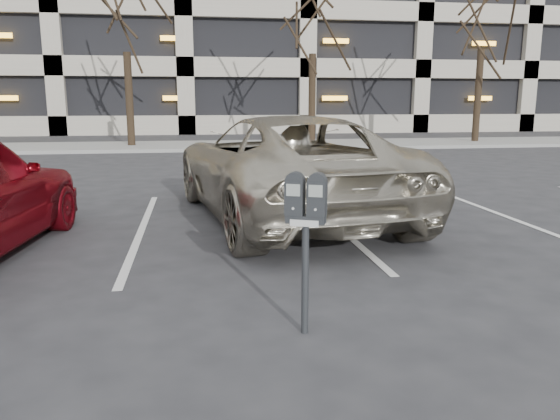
{
  "coord_description": "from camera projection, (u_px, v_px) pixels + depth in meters",
  "views": [
    {
      "loc": [
        -0.61,
        -5.47,
        1.81
      ],
      "look_at": [
        0.08,
        -1.02,
        0.9
      ],
      "focal_mm": 35.0,
      "sensor_mm": 36.0,
      "label": 1
    }
  ],
  "objects": [
    {
      "name": "ground",
      "position": [
        258.0,
        275.0,
        5.75
      ],
      "size": [
        140.0,
        140.0,
        0.0
      ],
      "primitive_type": "plane",
      "color": "#28282B",
      "rests_on": "ground"
    },
    {
      "name": "sidewalk",
      "position": [
        211.0,
        146.0,
        21.23
      ],
      "size": [
        80.0,
        4.0,
        0.12
      ],
      "primitive_type": "cube",
      "color": "gray",
      "rests_on": "ground"
    },
    {
      "name": "stall_lines",
      "position": [
        142.0,
        229.0,
        7.76
      ],
      "size": [
        16.9,
        5.2,
        0.0
      ],
      "color": "silver",
      "rests_on": "ground"
    },
    {
      "name": "parking_meter",
      "position": [
        306.0,
        214.0,
        4.13
      ],
      "size": [
        0.34,
        0.24,
        1.25
      ],
      "rotation": [
        0.0,
        0.0,
        -0.41
      ],
      "color": "black",
      "rests_on": "ground"
    },
    {
      "name": "suv_silver",
      "position": [
        285.0,
        166.0,
        8.49
      ],
      "size": [
        3.46,
        6.03,
        1.59
      ],
      "rotation": [
        0.0,
        0.0,
        3.29
      ],
      "color": "#B7AF9C",
      "rests_on": "ground"
    }
  ]
}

